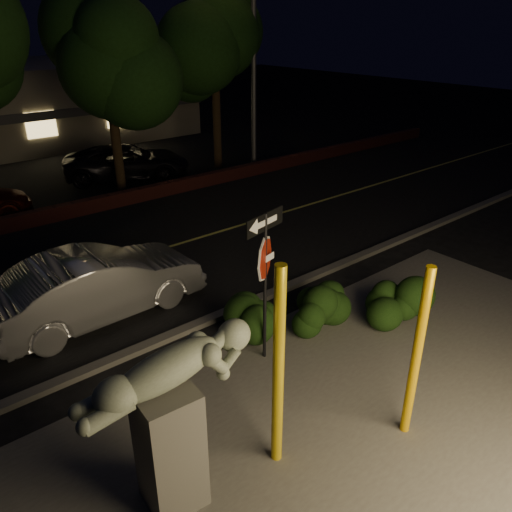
{
  "coord_description": "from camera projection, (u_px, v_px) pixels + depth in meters",
  "views": [
    {
      "loc": [
        -5.37,
        -5.06,
        6.16
      ],
      "look_at": [
        0.69,
        2.3,
        1.6
      ],
      "focal_mm": 35.0,
      "sensor_mm": 36.0,
      "label": 1
    }
  ],
  "objects": [
    {
      "name": "ground",
      "position": [
        90.0,
        227.0,
        16.23
      ],
      "size": [
        90.0,
        90.0,
        0.0
      ],
      "primitive_type": "plane",
      "color": "black",
      "rests_on": "ground"
    },
    {
      "name": "lane_marking",
      "position": [
        132.0,
        258.0,
        14.13
      ],
      "size": [
        80.0,
        0.12,
        0.0
      ],
      "primitive_type": "cube",
      "color": "#B0AD46",
      "rests_on": "road"
    },
    {
      "name": "hedge_far_right",
      "position": [
        395.0,
        299.0,
        11.04
      ],
      "size": [
        1.78,
        1.44,
        1.07
      ],
      "primitive_type": "ellipsoid",
      "rotation": [
        0.0,
        0.0,
        0.35
      ],
      "color": "black",
      "rests_on": "ground"
    },
    {
      "name": "parking_lot",
      "position": [
        23.0,
        179.0,
        21.1
      ],
      "size": [
        40.0,
        12.0,
        0.01
      ],
      "primitive_type": "cube",
      "color": "black",
      "rests_on": "ground"
    },
    {
      "name": "silver_sedan",
      "position": [
        98.0,
        285.0,
        11.11
      ],
      "size": [
        4.8,
        1.79,
        1.57
      ],
      "primitive_type": "imported",
      "rotation": [
        0.0,
        0.0,
        1.6
      ],
      "color": "silver",
      "rests_on": "ground"
    },
    {
      "name": "patio",
      "position": [
        347.0,
        415.0,
        8.56
      ],
      "size": [
        14.0,
        6.0,
        0.02
      ],
      "primitive_type": "cube",
      "color": "#4C4944",
      "rests_on": "ground"
    },
    {
      "name": "parked_car_dark",
      "position": [
        127.0,
        162.0,
        20.9
      ],
      "size": [
        5.61,
        4.33,
        1.42
      ],
      "primitive_type": "imported",
      "rotation": [
        0.0,
        0.0,
        1.12
      ],
      "color": "black",
      "rests_on": "ground"
    },
    {
      "name": "hedge_right",
      "position": [
        318.0,
        300.0,
        10.97
      ],
      "size": [
        1.89,
        1.34,
        1.12
      ],
      "primitive_type": "ellipsoid",
      "rotation": [
        0.0,
        0.0,
        0.27
      ],
      "color": "black",
      "rests_on": "ground"
    },
    {
      "name": "tree_far_d",
      "position": [
        214.0,
        38.0,
        20.49
      ],
      "size": [
        4.4,
        4.4,
        7.42
      ],
      "color": "black",
      "rests_on": "ground"
    },
    {
      "name": "signpost",
      "position": [
        265.0,
        259.0,
        9.08
      ],
      "size": [
        1.02,
        0.26,
        3.08
      ],
      "rotation": [
        0.0,
        0.0,
        0.23
      ],
      "color": "black",
      "rests_on": "ground"
    },
    {
      "name": "yellow_pole_right",
      "position": [
        417.0,
        355.0,
        7.6
      ],
      "size": [
        0.15,
        0.15,
        3.03
      ],
      "primitive_type": "cylinder",
      "color": "#EDAF0A",
      "rests_on": "ground"
    },
    {
      "name": "curb",
      "position": [
        216.0,
        317.0,
        11.25
      ],
      "size": [
        80.0,
        0.25,
        0.12
      ],
      "primitive_type": "cube",
      "color": "#4C4944",
      "rests_on": "ground"
    },
    {
      "name": "sculpture",
      "position": [
        169.0,
        411.0,
        6.41
      ],
      "size": [
        2.42,
        0.81,
        2.59
      ],
      "rotation": [
        0.0,
        0.0,
        -0.07
      ],
      "color": "#4C4944",
      "rests_on": "ground"
    },
    {
      "name": "streetlight",
      "position": [
        249.0,
        13.0,
        19.71
      ],
      "size": [
        1.61,
        0.47,
        10.66
      ],
      "rotation": [
        0.0,
        0.0,
        0.0
      ],
      "color": "#47474B",
      "rests_on": "ground"
    },
    {
      "name": "yellow_pole_left",
      "position": [
        278.0,
        371.0,
        7.01
      ],
      "size": [
        0.17,
        0.17,
        3.35
      ],
      "primitive_type": "cylinder",
      "color": "gold",
      "rests_on": "ground"
    },
    {
      "name": "road",
      "position": [
        132.0,
        258.0,
        14.13
      ],
      "size": [
        80.0,
        8.0,
        0.01
      ],
      "primitive_type": "cube",
      "color": "black",
      "rests_on": "ground"
    },
    {
      "name": "brick_wall",
      "position": [
        73.0,
        210.0,
        17.02
      ],
      "size": [
        40.0,
        0.35,
        0.5
      ],
      "primitive_type": "cube",
      "color": "#471916",
      "rests_on": "ground"
    },
    {
      "name": "tree_far_c",
      "position": [
        103.0,
        34.0,
        17.17
      ],
      "size": [
        4.8,
        4.8,
        7.84
      ],
      "color": "black",
      "rests_on": "ground"
    },
    {
      "name": "hedge_center",
      "position": [
        270.0,
        309.0,
        10.73
      ],
      "size": [
        2.12,
        1.62,
        1.0
      ],
      "primitive_type": "ellipsoid",
      "rotation": [
        0.0,
        0.0,
        0.43
      ],
      "color": "black",
      "rests_on": "ground"
    }
  ]
}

